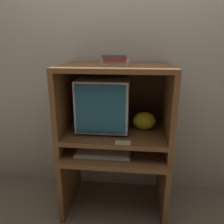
% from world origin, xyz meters
% --- Properties ---
extents(wall_back, '(6.00, 0.06, 2.60)m').
position_xyz_m(wall_back, '(0.00, 0.65, 1.30)').
color(wall_back, '#B2A893').
rests_on(wall_back, ground_plane).
extents(desk_base, '(0.90, 0.65, 0.61)m').
position_xyz_m(desk_base, '(0.00, 0.25, 0.38)').
color(desk_base, brown).
rests_on(desk_base, ground_plane).
extents(desk_monitor_shelf, '(0.90, 0.59, 0.15)m').
position_xyz_m(desk_monitor_shelf, '(0.00, 0.30, 0.73)').
color(desk_monitor_shelf, brown).
rests_on(desk_monitor_shelf, desk_base).
extents(hutch_upper, '(0.90, 0.59, 0.55)m').
position_xyz_m(hutch_upper, '(0.00, 0.33, 1.13)').
color(hutch_upper, brown).
rests_on(hutch_upper, desk_monitor_shelf).
extents(crt_monitor, '(0.42, 0.43, 0.44)m').
position_xyz_m(crt_monitor, '(-0.10, 0.34, 0.99)').
color(crt_monitor, '#B2B2B7').
rests_on(crt_monitor, desk_monitor_shelf).
extents(keyboard, '(0.44, 0.14, 0.03)m').
position_xyz_m(keyboard, '(-0.09, 0.11, 0.62)').
color(keyboard, beige).
rests_on(keyboard, desk_base).
extents(mouse, '(0.07, 0.05, 0.03)m').
position_xyz_m(mouse, '(0.20, 0.12, 0.63)').
color(mouse, '#28282B').
rests_on(mouse, desk_base).
extents(snack_bag, '(0.19, 0.14, 0.16)m').
position_xyz_m(snack_bag, '(0.24, 0.34, 0.84)').
color(snack_bag, gold).
rests_on(snack_bag, desk_monitor_shelf).
extents(book_stack, '(0.20, 0.15, 0.08)m').
position_xyz_m(book_stack, '(-0.00, 0.25, 1.35)').
color(book_stack, beige).
rests_on(book_stack, hutch_upper).
extents(paper_card, '(0.12, 0.07, 0.00)m').
position_xyz_m(paper_card, '(0.08, 0.05, 0.76)').
color(paper_card, '#CCB28C').
rests_on(paper_card, desk_monitor_shelf).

